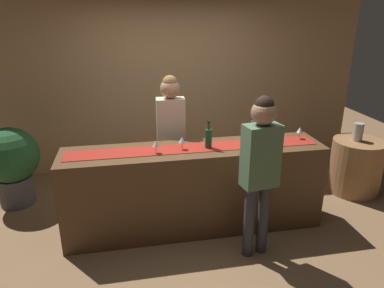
{
  "coord_description": "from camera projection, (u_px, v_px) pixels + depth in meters",
  "views": [
    {
      "loc": [
        -0.7,
        -3.52,
        2.35
      ],
      "look_at": [
        -0.03,
        0.0,
        1.02
      ],
      "focal_mm": 33.36,
      "sensor_mm": 36.0,
      "label": 1
    }
  ],
  "objects": [
    {
      "name": "round_side_table",
      "position": [
        356.0,
        166.0,
        4.88
      ],
      "size": [
        0.68,
        0.68,
        0.74
      ],
      "primitive_type": "cylinder",
      "color": "#996B42",
      "rests_on": "ground"
    },
    {
      "name": "potted_plant_tall",
      "position": [
        11.0,
        161.0,
        4.47
      ],
      "size": [
        0.7,
        0.7,
        1.02
      ],
      "color": "#4C4C51",
      "rests_on": "ground"
    },
    {
      "name": "wine_bottle_clear",
      "position": [
        252.0,
        135.0,
        3.92
      ],
      "size": [
        0.07,
        0.07,
        0.3
      ],
      "color": "#B2C6C1",
      "rests_on": "bar_counter"
    },
    {
      "name": "wine_glass_far_end",
      "position": [
        156.0,
        144.0,
        3.66
      ],
      "size": [
        0.07,
        0.07,
        0.14
      ],
      "color": "silver",
      "rests_on": "bar_counter"
    },
    {
      "name": "ground_plane",
      "position": [
        194.0,
        225.0,
        4.18
      ],
      "size": [
        10.0,
        10.0,
        0.0
      ],
      "primitive_type": "plane",
      "color": "brown"
    },
    {
      "name": "wine_glass_near_customer",
      "position": [
        182.0,
        140.0,
        3.77
      ],
      "size": [
        0.07,
        0.07,
        0.14
      ],
      "color": "silver",
      "rests_on": "bar_counter"
    },
    {
      "name": "wine_bottle_green",
      "position": [
        208.0,
        138.0,
        3.81
      ],
      "size": [
        0.07,
        0.07,
        0.3
      ],
      "color": "#194723",
      "rests_on": "bar_counter"
    },
    {
      "name": "wine_glass_mid_counter",
      "position": [
        300.0,
        130.0,
        4.08
      ],
      "size": [
        0.07,
        0.07,
        0.14
      ],
      "color": "silver",
      "rests_on": "bar_counter"
    },
    {
      "name": "bar_counter",
      "position": [
        194.0,
        188.0,
        4.01
      ],
      "size": [
        2.86,
        0.6,
        0.97
      ],
      "primitive_type": "cube",
      "color": "#543821",
      "rests_on": "ground"
    },
    {
      "name": "back_wall",
      "position": [
        170.0,
        75.0,
        5.43
      ],
      "size": [
        6.0,
        0.12,
        2.9
      ],
      "primitive_type": "cube",
      "color": "tan",
      "rests_on": "ground"
    },
    {
      "name": "customer_sipping",
      "position": [
        260.0,
        162.0,
        3.37
      ],
      "size": [
        0.37,
        0.25,
        1.66
      ],
      "rotation": [
        0.0,
        0.0,
        0.15
      ],
      "color": "#33333D",
      "rests_on": "ground"
    },
    {
      "name": "counter_runner_cloth",
      "position": [
        194.0,
        148.0,
        3.84
      ],
      "size": [
        2.72,
        0.28,
        0.01
      ],
      "primitive_type": "cube",
      "color": "maroon",
      "rests_on": "bar_counter"
    },
    {
      "name": "vase_on_side_table",
      "position": [
        358.0,
        132.0,
        4.72
      ],
      "size": [
        0.13,
        0.13,
        0.24
      ],
      "primitive_type": "cylinder",
      "color": "#A8A399",
      "rests_on": "round_side_table"
    },
    {
      "name": "bartender",
      "position": [
        171.0,
        128.0,
        4.33
      ],
      "size": [
        0.35,
        0.23,
        1.67
      ],
      "rotation": [
        0.0,
        0.0,
        3.08
      ],
      "color": "#26262B",
      "rests_on": "ground"
    }
  ]
}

